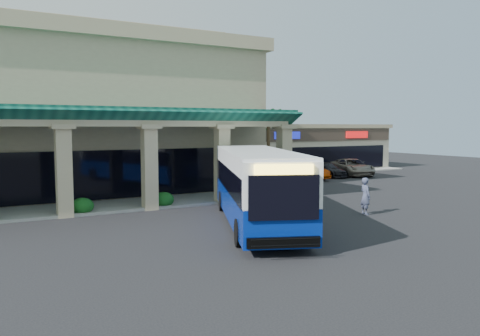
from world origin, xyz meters
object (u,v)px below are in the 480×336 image
pedestrian (365,196)px  car_silver (268,172)px  transit_bus (256,187)px  car_gray (352,167)px  car_red (327,170)px  car_white (308,171)px

pedestrian → car_silver: (4.22, 16.11, -0.24)m
transit_bus → car_silver: 18.64m
car_gray → car_red: bearing=-167.2°
car_white → car_red: bearing=14.2°
transit_bus → car_white: bearing=67.7°
car_white → car_silver: bearing=158.7°
car_red → pedestrian: bearing=-127.3°
car_silver → car_white: car_silver is taller
car_red → car_gray: (2.87, -0.17, 0.14)m
car_white → transit_bus: bearing=-136.2°
transit_bus → car_silver: transit_bus is taller
car_white → car_red: (2.82, 0.82, -0.07)m
pedestrian → car_silver: bearing=-3.4°
car_white → car_gray: size_ratio=0.78×
pedestrian → car_red: bearing=-22.2°
car_white → car_gray: bearing=4.6°
transit_bus → car_white: transit_bus is taller
pedestrian → car_gray: (13.28, 15.58, -0.18)m
pedestrian → car_white: size_ratio=0.44×
car_red → transit_bus: bearing=-141.8°
transit_bus → car_red: 22.47m
pedestrian → car_silver: size_ratio=0.45×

